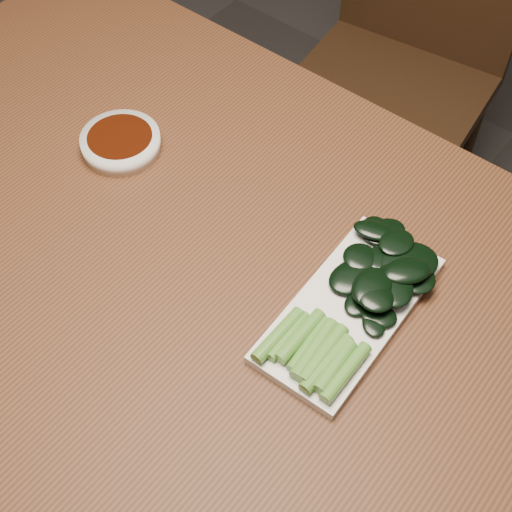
% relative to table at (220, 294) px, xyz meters
% --- Properties ---
extents(ground, '(6.00, 6.00, 0.00)m').
position_rel_table_xyz_m(ground, '(0.00, 0.00, -0.68)').
color(ground, '#2F2D2D').
rests_on(ground, ground).
extents(table, '(1.40, 0.80, 0.75)m').
position_rel_table_xyz_m(table, '(0.00, 0.00, 0.00)').
color(table, '#4B2915').
rests_on(table, ground).
extents(chair_far, '(0.48, 0.48, 0.89)m').
position_rel_table_xyz_m(chair_far, '(-0.19, 0.84, -0.19)').
color(chair_far, black).
rests_on(chair_far, ground).
extents(sauce_bowl, '(0.12, 0.12, 0.03)m').
position_rel_table_xyz_m(sauce_bowl, '(-0.26, 0.07, 0.09)').
color(sauce_bowl, silver).
rests_on(sauce_bowl, table).
extents(serving_plate, '(0.14, 0.28, 0.01)m').
position_rel_table_xyz_m(serving_plate, '(0.18, 0.05, 0.08)').
color(serving_plate, silver).
rests_on(serving_plate, table).
extents(gai_lan, '(0.15, 0.30, 0.03)m').
position_rel_table_xyz_m(gai_lan, '(0.18, 0.07, 0.10)').
color(gai_lan, '#4E892F').
rests_on(gai_lan, serving_plate).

